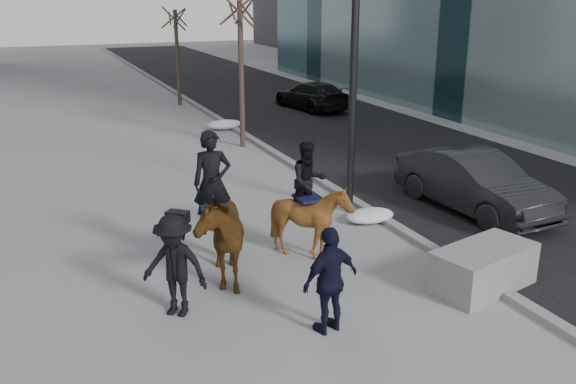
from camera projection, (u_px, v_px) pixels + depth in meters
name	position (u px, v px, depth m)	size (l,w,h in m)	color
ground	(314.00, 289.00, 11.05)	(120.00, 120.00, 0.00)	gray
road	(368.00, 139.00, 22.41)	(8.00, 90.00, 0.01)	black
curb	(267.00, 148.00, 20.89)	(0.25, 90.00, 0.12)	gray
planter	(483.00, 268.00, 11.00)	(1.97, 0.99, 0.79)	gray
car_near	(474.00, 182.00, 14.85)	(1.55, 4.43, 1.46)	black
car_far	(311.00, 95.00, 28.14)	(1.79, 4.39, 1.27)	black
tree_near	(241.00, 66.00, 20.53)	(1.20, 1.20, 5.58)	#32261E
tree_far	(177.00, 53.00, 28.71)	(1.20, 1.20, 4.91)	#372E20
mounted_left	(216.00, 226.00, 11.18)	(1.35, 2.31, 2.80)	#47250E
mounted_right	(311.00, 212.00, 12.17)	(1.27, 1.42, 2.37)	#4F290F
feeder	(330.00, 280.00, 9.44)	(1.10, 0.96, 1.75)	black
camera_crew	(175.00, 265.00, 9.94)	(1.29, 1.23, 1.75)	black
snow_piles	(263.00, 148.00, 20.43)	(1.42, 12.07, 0.36)	white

